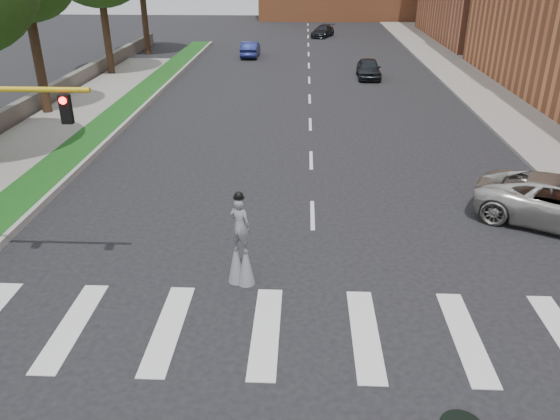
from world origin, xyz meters
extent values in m
plane|color=black|center=(0.00, 0.00, 0.00)|extent=(160.00, 160.00, 0.00)
cube|color=#134314|center=(-11.50, 20.00, 0.12)|extent=(2.00, 60.00, 0.25)
cube|color=#979792|center=(-10.45, 20.00, 0.14)|extent=(0.20, 60.00, 0.28)
cube|color=gray|center=(12.50, 25.00, 0.09)|extent=(5.00, 90.00, 0.18)
cube|color=#56514A|center=(-17.00, 22.00, 0.55)|extent=(0.50, 56.00, 1.10)
cube|color=black|center=(-6.50, 3.00, 5.30)|extent=(0.28, 0.18, 0.75)
cylinder|color=#FF0C0C|center=(-6.50, 2.90, 5.55)|extent=(0.18, 0.06, 0.18)
cylinder|color=black|center=(-2.02, 3.25, 0.53)|extent=(0.07, 0.07, 1.06)
cylinder|color=black|center=(-2.32, 3.36, 0.53)|extent=(0.07, 0.07, 1.06)
cone|color=slate|center=(-2.02, 3.25, 0.66)|extent=(0.52, 0.52, 1.32)
cone|color=slate|center=(-2.32, 3.36, 0.66)|extent=(0.52, 0.52, 1.32)
imported|color=slate|center=(-2.17, 3.31, 1.91)|extent=(0.72, 0.60, 1.70)
sphere|color=black|center=(-2.17, 3.31, 2.82)|extent=(0.26, 0.26, 0.26)
cylinder|color=black|center=(-2.17, 3.31, 2.77)|extent=(0.34, 0.34, 0.02)
cube|color=yellow|center=(-2.12, 3.44, 2.38)|extent=(0.22, 0.05, 0.10)
imported|color=black|center=(4.64, 33.03, 0.74)|extent=(1.82, 4.35, 1.47)
imported|color=navy|center=(-5.49, 42.19, 0.72)|extent=(1.57, 4.37, 1.43)
imported|color=black|center=(1.69, 56.00, 0.64)|extent=(3.21, 4.76, 1.28)
cylinder|color=black|center=(-15.94, 21.39, 3.15)|extent=(0.56, 0.56, 6.29)
cylinder|color=black|center=(-15.88, 33.24, 3.18)|extent=(0.56, 0.56, 6.36)
cylinder|color=black|center=(-15.57, 43.26, 3.53)|extent=(0.56, 0.56, 7.06)
camera|label=1|loc=(-0.42, -10.48, 8.93)|focal=35.00mm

